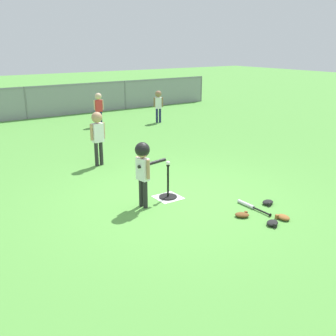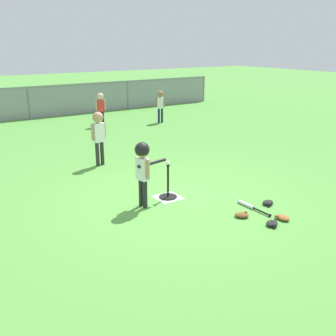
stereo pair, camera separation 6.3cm
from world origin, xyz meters
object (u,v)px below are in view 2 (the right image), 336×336
at_px(fielder_deep_center, 160,102).
at_px(fielder_deep_right, 99,131).
at_px(batting_tee, 168,193).
at_px(glove_tossed_aside, 283,218).
at_px(glove_outfield_drop, 272,223).
at_px(fielder_near_left, 101,105).
at_px(baseball_on_tee, 168,163).
at_px(glove_near_bats, 242,215).
at_px(batter_child, 143,161).
at_px(spare_bat_silver, 249,206).
at_px(glove_by_plate, 268,203).

relative_size(fielder_deep_center, fielder_deep_right, 0.90).
distance_m(batting_tee, glove_tossed_aside, 2.01).
height_order(fielder_deep_center, glove_outfield_drop, fielder_deep_center).
distance_m(fielder_deep_center, fielder_near_left, 2.01).
bearing_deg(fielder_deep_right, fielder_near_left, 64.83).
height_order(baseball_on_tee, fielder_near_left, fielder_near_left).
height_order(baseball_on_tee, fielder_deep_right, fielder_deep_right).
height_order(baseball_on_tee, fielder_deep_center, fielder_deep_center).
distance_m(fielder_deep_center, glove_near_bats, 7.89).
bearing_deg(batter_child, fielder_deep_right, 81.35).
xyz_separation_m(fielder_deep_center, spare_bat_silver, (-2.76, -7.00, -0.67)).
bearing_deg(fielder_near_left, fielder_deep_center, -17.01).
relative_size(fielder_near_left, glove_tossed_aside, 4.63).
bearing_deg(glove_tossed_aside, glove_near_bats, 137.29).
distance_m(spare_bat_silver, glove_outfield_drop, 0.71).
xyz_separation_m(baseball_on_tee, fielder_deep_center, (3.63, 5.87, 0.05)).
bearing_deg(fielder_deep_right, batter_child, -98.65).
height_order(fielder_near_left, spare_bat_silver, fielder_near_left).
bearing_deg(glove_tossed_aside, fielder_near_left, 84.88).
relative_size(batter_child, glove_outfield_drop, 4.25).
relative_size(baseball_on_tee, fielder_near_left, 0.07).
height_order(fielder_deep_right, fielder_near_left, fielder_deep_right).
xyz_separation_m(baseball_on_tee, glove_tossed_aside, (0.97, -1.76, -0.61)).
bearing_deg(fielder_deep_right, glove_near_bats, -79.97).
relative_size(batting_tee, spare_bat_silver, 0.84).
bearing_deg(baseball_on_tee, glove_tossed_aside, -61.30).
height_order(fielder_near_left, glove_outfield_drop, fielder_near_left).
xyz_separation_m(fielder_deep_center, fielder_near_left, (-1.93, 0.59, -0.00)).
distance_m(glove_near_bats, glove_tossed_aside, 0.63).
bearing_deg(fielder_near_left, glove_tossed_aside, -95.12).
xyz_separation_m(batting_tee, fielder_deep_center, (3.63, 5.87, 0.61)).
relative_size(baseball_on_tee, batter_child, 0.07).
distance_m(baseball_on_tee, glove_near_bats, 1.55).
distance_m(batting_tee, baseball_on_tee, 0.55).
relative_size(batting_tee, fielder_near_left, 0.56).
relative_size(spare_bat_silver, glove_tossed_aside, 3.08).
bearing_deg(glove_tossed_aside, spare_bat_silver, 98.39).
bearing_deg(fielder_near_left, fielder_deep_right, -115.17).
distance_m(fielder_deep_right, glove_tossed_aside, 4.45).
bearing_deg(glove_near_bats, glove_tossed_aside, -42.71).
height_order(batting_tee, glove_near_bats, batting_tee).
bearing_deg(batter_child, fielder_near_left, 70.97).
relative_size(fielder_deep_center, glove_by_plate, 4.41).
bearing_deg(glove_tossed_aside, baseball_on_tee, 118.70).
relative_size(fielder_deep_center, fielder_near_left, 1.00).
bearing_deg(glove_tossed_aside, fielder_deep_center, 70.78).
xyz_separation_m(fielder_deep_right, fielder_near_left, (1.87, 3.98, -0.08)).
bearing_deg(batting_tee, glove_near_bats, -69.35).
distance_m(fielder_deep_right, fielder_near_left, 4.40).
distance_m(fielder_deep_center, glove_by_plate, 7.51).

